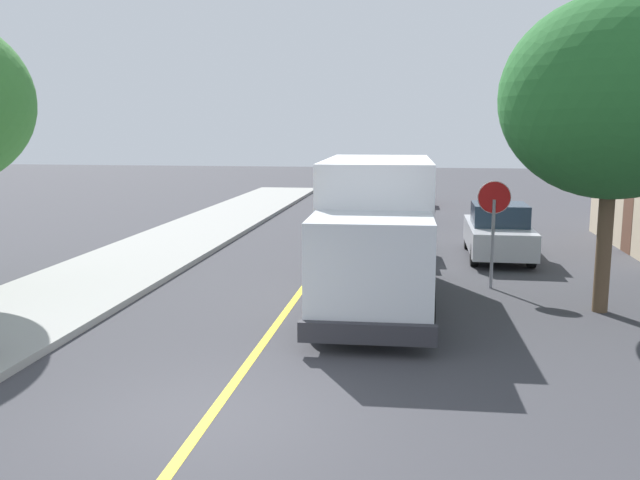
{
  "coord_description": "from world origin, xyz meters",
  "views": [
    {
      "loc": [
        2.76,
        -8.29,
        3.91
      ],
      "look_at": [
        0.58,
        6.63,
        1.4
      ],
      "focal_mm": 37.84,
      "sensor_mm": 36.0,
      "label": 1
    }
  ],
  "objects_px": {
    "parked_car_near": "(389,228)",
    "stop_sign": "(494,214)",
    "parked_car_mid": "(393,203)",
    "parked_van_across": "(498,232)",
    "parked_car_far": "(406,189)",
    "street_tree_far_side": "(614,98)",
    "box_truck": "(376,225)"
  },
  "relations": [
    {
      "from": "parked_car_mid",
      "to": "street_tree_far_side",
      "type": "xyz_separation_m",
      "value": [
        4.98,
        -13.49,
        3.74
      ]
    },
    {
      "from": "parked_car_mid",
      "to": "stop_sign",
      "type": "xyz_separation_m",
      "value": [
        2.88,
        -11.62,
        1.06
      ]
    },
    {
      "from": "parked_car_near",
      "to": "stop_sign",
      "type": "xyz_separation_m",
      "value": [
        2.71,
        -4.39,
        1.06
      ]
    },
    {
      "from": "parked_car_mid",
      "to": "parked_car_far",
      "type": "xyz_separation_m",
      "value": [
        0.42,
        6.74,
        0.0
      ]
    },
    {
      "from": "box_truck",
      "to": "parked_van_across",
      "type": "height_order",
      "value": "box_truck"
    },
    {
      "from": "box_truck",
      "to": "parked_car_near",
      "type": "distance_m",
      "value": 6.15
    },
    {
      "from": "parked_car_far",
      "to": "stop_sign",
      "type": "bearing_deg",
      "value": -82.39
    },
    {
      "from": "parked_car_far",
      "to": "parked_van_across",
      "type": "bearing_deg",
      "value": -77.9
    },
    {
      "from": "parked_car_far",
      "to": "street_tree_far_side",
      "type": "distance_m",
      "value": 21.07
    },
    {
      "from": "parked_car_near",
      "to": "box_truck",
      "type": "bearing_deg",
      "value": -90.38
    },
    {
      "from": "parked_car_mid",
      "to": "stop_sign",
      "type": "bearing_deg",
      "value": -76.1
    },
    {
      "from": "box_truck",
      "to": "street_tree_far_side",
      "type": "distance_m",
      "value": 5.59
    },
    {
      "from": "box_truck",
      "to": "parked_car_mid",
      "type": "relative_size",
      "value": 1.64
    },
    {
      "from": "parked_car_far",
      "to": "parked_van_across",
      "type": "distance_m",
      "value": 14.6
    },
    {
      "from": "parked_van_across",
      "to": "stop_sign",
      "type": "height_order",
      "value": "stop_sign"
    },
    {
      "from": "stop_sign",
      "to": "parked_car_near",
      "type": "bearing_deg",
      "value": 121.67
    },
    {
      "from": "box_truck",
      "to": "stop_sign",
      "type": "xyz_separation_m",
      "value": [
        2.75,
        1.68,
        0.09
      ]
    },
    {
      "from": "box_truck",
      "to": "parked_van_across",
      "type": "xyz_separation_m",
      "value": [
        3.35,
        5.76,
        -0.97
      ]
    },
    {
      "from": "parked_car_near",
      "to": "street_tree_far_side",
      "type": "xyz_separation_m",
      "value": [
        4.81,
        -6.26,
        3.74
      ]
    },
    {
      "from": "box_truck",
      "to": "parked_van_across",
      "type": "relative_size",
      "value": 1.64
    },
    {
      "from": "parked_van_across",
      "to": "street_tree_far_side",
      "type": "xyz_separation_m",
      "value": [
        1.5,
        -5.95,
        3.74
      ]
    },
    {
      "from": "parked_van_across",
      "to": "stop_sign",
      "type": "distance_m",
      "value": 4.26
    },
    {
      "from": "parked_car_mid",
      "to": "parked_car_near",
      "type": "bearing_deg",
      "value": -88.66
    },
    {
      "from": "parked_van_across",
      "to": "stop_sign",
      "type": "xyz_separation_m",
      "value": [
        -0.61,
        -4.08,
        1.06
      ]
    },
    {
      "from": "parked_car_mid",
      "to": "parked_car_far",
      "type": "height_order",
      "value": "same"
    },
    {
      "from": "street_tree_far_side",
      "to": "box_truck",
      "type": "bearing_deg",
      "value": 177.76
    },
    {
      "from": "parked_car_mid",
      "to": "street_tree_far_side",
      "type": "relative_size",
      "value": 0.67
    },
    {
      "from": "parked_car_near",
      "to": "parked_car_far",
      "type": "distance_m",
      "value": 13.97
    },
    {
      "from": "parked_van_across",
      "to": "parked_car_mid",
      "type": "bearing_deg",
      "value": 114.8
    },
    {
      "from": "parked_van_across",
      "to": "street_tree_far_side",
      "type": "distance_m",
      "value": 7.18
    },
    {
      "from": "parked_car_far",
      "to": "stop_sign",
      "type": "xyz_separation_m",
      "value": [
        2.45,
        -18.36,
        1.06
      ]
    },
    {
      "from": "parked_car_far",
      "to": "stop_sign",
      "type": "distance_m",
      "value": 18.55
    }
  ]
}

